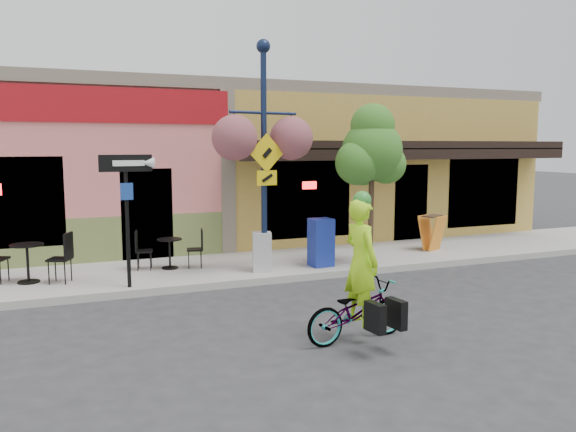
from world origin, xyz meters
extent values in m
plane|color=#2D2D30|center=(0.00, 0.00, 0.00)|extent=(90.00, 90.00, 0.00)
cube|color=#9E9B93|center=(0.00, 2.00, 0.07)|extent=(24.00, 3.00, 0.15)
cube|color=#A8A59E|center=(0.00, 0.55, 0.07)|extent=(24.00, 0.12, 0.15)
imported|color=#98280D|center=(-0.94, -3.11, 0.45)|extent=(1.76, 0.79, 0.89)
imported|color=#B4FF1A|center=(-0.89, -3.11, 0.92)|extent=(0.51, 0.71, 1.83)
camera|label=1|loc=(-4.85, -10.08, 2.83)|focal=35.00mm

